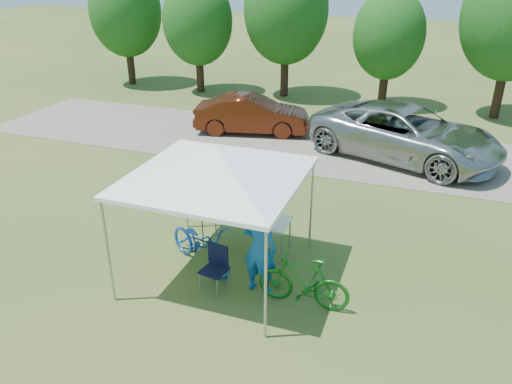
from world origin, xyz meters
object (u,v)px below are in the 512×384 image
at_px(folding_chair, 216,263).
at_px(bike_green, 304,281).
at_px(folding_table, 246,219).
at_px(cyclist, 260,248).
at_px(minivan, 405,133).
at_px(sedan, 252,114).
at_px(bike_blue, 201,244).
at_px(cooler, 236,208).

distance_m(folding_chair, bike_green, 1.74).
height_order(folding_table, bike_green, bike_green).
distance_m(cyclist, bike_green, 1.01).
relative_size(folding_table, folding_chair, 2.15).
bearing_deg(bike_green, folding_table, -132.29).
distance_m(folding_table, minivan, 7.35).
bearing_deg(minivan, folding_table, 177.73).
xyz_separation_m(minivan, sedan, (-5.44, 0.79, -0.16)).
bearing_deg(folding_table, bike_blue, -123.86).
distance_m(folding_chair, minivan, 8.80).
height_order(folding_chair, bike_green, bike_green).
xyz_separation_m(cooler, cyclist, (1.02, -1.37, -0.02)).
height_order(folding_chair, minivan, minivan).
bearing_deg(sedan, folding_table, -173.49).
bearing_deg(minivan, cooler, 176.11).
distance_m(folding_table, bike_green, 2.29).
xyz_separation_m(bike_green, minivan, (1.06, 8.32, 0.34)).
distance_m(cooler, sedan, 7.99).
xyz_separation_m(folding_chair, cyclist, (0.84, 0.16, 0.42)).
height_order(bike_blue, bike_green, bike_green).
relative_size(folding_table, sedan, 0.46).
bearing_deg(minivan, sedan, 101.47).
bearing_deg(cooler, folding_table, 0.00).
distance_m(bike_green, sedan, 10.12).
distance_m(folding_chair, bike_blue, 0.82).
bearing_deg(cooler, cyclist, -53.27).
height_order(cyclist, bike_blue, cyclist).
distance_m(cooler, bike_green, 2.49).
bearing_deg(sedan, cyclist, -171.76).
xyz_separation_m(bike_blue, minivan, (3.40, 7.76, 0.36)).
xyz_separation_m(folding_table, folding_chair, (-0.04, -1.52, -0.22)).
bearing_deg(folding_table, minivan, 67.97).
relative_size(folding_chair, sedan, 0.22).
bearing_deg(bike_blue, minivan, 3.88).
xyz_separation_m(bike_green, sedan, (-4.38, 9.12, 0.18)).
bearing_deg(folding_chair, bike_green, 10.24).
bearing_deg(folding_chair, folding_table, 98.31).
relative_size(cyclist, bike_blue, 1.00).
relative_size(bike_blue, minivan, 0.32).
height_order(folding_chair, cooler, cooler).
bearing_deg(folding_chair, cooler, 106.79).
bearing_deg(bike_blue, bike_green, -75.95).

